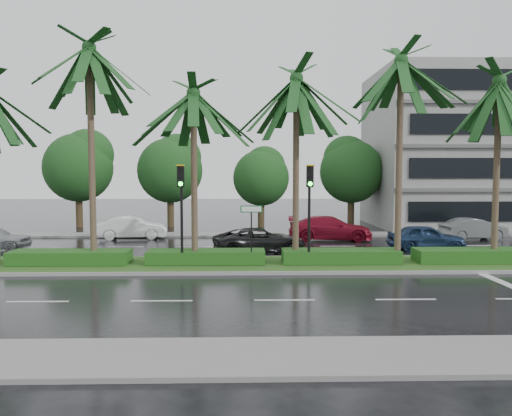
{
  "coord_description": "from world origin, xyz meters",
  "views": [
    {
      "loc": [
        -1.31,
        -21.01,
        4.15
      ],
      "look_at": [
        -0.77,
        1.5,
        2.57
      ],
      "focal_mm": 35.0,
      "sensor_mm": 36.0,
      "label": 1
    }
  ],
  "objects_px": {
    "car_blue": "(426,237)",
    "car_grey": "(473,229)",
    "car_white": "(132,228)",
    "car_darkgrey": "(260,241)",
    "car_red": "(330,228)",
    "street_sign": "(251,220)",
    "signal_median_left": "(181,200)"
  },
  "relations": [
    {
      "from": "car_blue",
      "to": "car_grey",
      "type": "height_order",
      "value": "car_blue"
    },
    {
      "from": "car_grey",
      "to": "car_white",
      "type": "bearing_deg",
      "value": 79.01
    },
    {
      "from": "car_darkgrey",
      "to": "car_red",
      "type": "height_order",
      "value": "car_red"
    },
    {
      "from": "car_darkgrey",
      "to": "car_grey",
      "type": "bearing_deg",
      "value": -84.9
    },
    {
      "from": "car_red",
      "to": "car_grey",
      "type": "bearing_deg",
      "value": -84.36
    },
    {
      "from": "street_sign",
      "to": "car_grey",
      "type": "xyz_separation_m",
      "value": [
        14.0,
        9.09,
        -1.45
      ]
    },
    {
      "from": "signal_median_left",
      "to": "car_grey",
      "type": "relative_size",
      "value": 1.06
    },
    {
      "from": "car_red",
      "to": "car_darkgrey",
      "type": "bearing_deg",
      "value": 143.21
    },
    {
      "from": "car_grey",
      "to": "car_darkgrey",
      "type": "bearing_deg",
      "value": 101.62
    },
    {
      "from": "car_red",
      "to": "car_blue",
      "type": "distance_m",
      "value": 6.06
    },
    {
      "from": "signal_median_left",
      "to": "car_white",
      "type": "xyz_separation_m",
      "value": [
        -4.39,
        10.1,
        -2.29
      ]
    },
    {
      "from": "car_white",
      "to": "car_darkgrey",
      "type": "relative_size",
      "value": 0.9
    },
    {
      "from": "signal_median_left",
      "to": "car_grey",
      "type": "xyz_separation_m",
      "value": [
        17.0,
        9.28,
        -2.32
      ]
    },
    {
      "from": "car_darkgrey",
      "to": "signal_median_left",
      "type": "bearing_deg",
      "value": 125.22
    },
    {
      "from": "signal_median_left",
      "to": "car_darkgrey",
      "type": "xyz_separation_m",
      "value": [
        3.5,
        4.25,
        -2.33
      ]
    },
    {
      "from": "car_blue",
      "to": "car_grey",
      "type": "xyz_separation_m",
      "value": [
        4.5,
        4.1,
        -0.01
      ]
    },
    {
      "from": "signal_median_left",
      "to": "car_blue",
      "type": "xyz_separation_m",
      "value": [
        12.5,
        5.17,
        -2.31
      ]
    },
    {
      "from": "car_red",
      "to": "car_blue",
      "type": "height_order",
      "value": "car_red"
    },
    {
      "from": "signal_median_left",
      "to": "car_white",
      "type": "relative_size",
      "value": 1.02
    },
    {
      "from": "car_white",
      "to": "car_red",
      "type": "height_order",
      "value": "car_red"
    },
    {
      "from": "signal_median_left",
      "to": "car_white",
      "type": "height_order",
      "value": "signal_median_left"
    },
    {
      "from": "signal_median_left",
      "to": "car_blue",
      "type": "height_order",
      "value": "signal_median_left"
    },
    {
      "from": "signal_median_left",
      "to": "car_grey",
      "type": "distance_m",
      "value": 19.5
    },
    {
      "from": "street_sign",
      "to": "car_grey",
      "type": "relative_size",
      "value": 0.63
    },
    {
      "from": "street_sign",
      "to": "car_blue",
      "type": "height_order",
      "value": "street_sign"
    },
    {
      "from": "signal_median_left",
      "to": "car_blue",
      "type": "bearing_deg",
      "value": 22.49
    },
    {
      "from": "street_sign",
      "to": "car_red",
      "type": "relative_size",
      "value": 0.5
    },
    {
      "from": "car_red",
      "to": "car_grey",
      "type": "relative_size",
      "value": 1.25
    },
    {
      "from": "street_sign",
      "to": "car_red",
      "type": "height_order",
      "value": "street_sign"
    },
    {
      "from": "car_red",
      "to": "signal_median_left",
      "type": "bearing_deg",
      "value": 144.41
    },
    {
      "from": "street_sign",
      "to": "car_red",
      "type": "bearing_deg",
      "value": 61.07
    },
    {
      "from": "car_blue",
      "to": "street_sign",
      "type": "bearing_deg",
      "value": 122.09
    }
  ]
}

